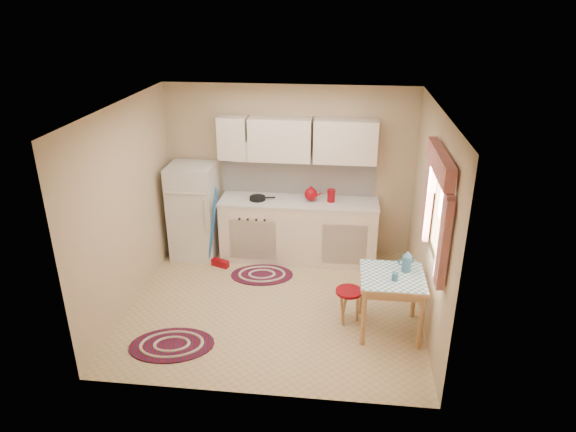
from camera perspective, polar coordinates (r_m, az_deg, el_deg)
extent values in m
plane|color=tan|center=(6.61, -1.43, -9.79)|extent=(3.60, 3.60, 0.00)
cube|color=silver|center=(5.65, -1.69, 11.97)|extent=(3.60, 3.20, 0.04)
cube|color=tan|center=(7.51, 0.13, 4.99)|extent=(3.60, 0.04, 2.50)
cube|color=tan|center=(4.61, -4.29, -7.55)|extent=(3.60, 0.04, 2.50)
cube|color=tan|center=(6.50, -17.46, 0.91)|extent=(0.04, 3.20, 2.50)
cube|color=tan|center=(6.06, 15.58, -0.54)|extent=(0.04, 3.20, 2.50)
cube|color=white|center=(7.50, 1.07, 4.52)|extent=(2.25, 0.03, 0.55)
cube|color=silver|center=(7.19, 0.99, 8.48)|extent=(2.25, 0.33, 0.60)
cube|color=white|center=(5.44, 16.50, 0.03)|extent=(0.04, 0.85, 0.95)
cube|color=silver|center=(7.65, -10.43, 0.54)|extent=(0.65, 0.60, 1.40)
cube|color=silver|center=(7.51, 1.19, -1.65)|extent=(2.25, 0.60, 0.88)
cube|color=silver|center=(7.33, 1.21, 1.61)|extent=(2.27, 0.62, 0.04)
cylinder|color=black|center=(7.34, -3.41, 1.98)|extent=(0.27, 0.27, 0.05)
cylinder|color=maroon|center=(7.27, 4.81, 2.19)|extent=(0.11, 0.11, 0.16)
cube|color=tan|center=(6.08, 11.28, -9.51)|extent=(0.72, 0.72, 0.72)
cylinder|color=maroon|center=(6.25, 6.70, -9.83)|extent=(0.40, 0.40, 0.42)
cylinder|color=#2A5C82|center=(5.79, 11.81, -6.63)|extent=(0.08, 0.08, 0.10)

